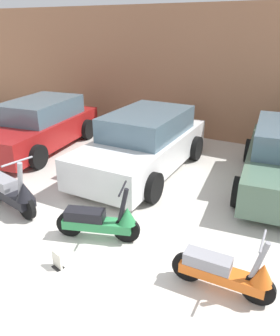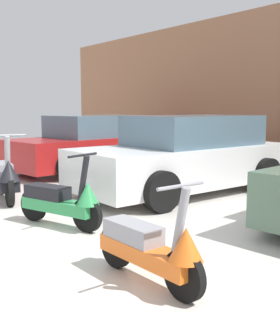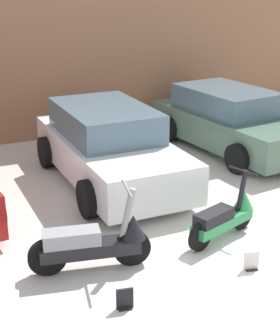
{
  "view_description": "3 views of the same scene",
  "coord_description": "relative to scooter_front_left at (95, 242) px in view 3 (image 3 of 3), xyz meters",
  "views": [
    {
      "loc": [
        2.66,
        -2.41,
        3.2
      ],
      "look_at": [
        -0.16,
        2.82,
        0.61
      ],
      "focal_mm": 35.0,
      "sensor_mm": 36.0,
      "label": 1
    },
    {
      "loc": [
        4.77,
        -1.18,
        1.52
      ],
      "look_at": [
        -0.22,
        2.63,
        0.62
      ],
      "focal_mm": 45.0,
      "sensor_mm": 36.0,
      "label": 2
    },
    {
      "loc": [
        -3.89,
        -4.38,
        3.6
      ],
      "look_at": [
        -0.75,
        2.55,
        0.74
      ],
      "focal_mm": 55.0,
      "sensor_mm": 36.0,
      "label": 3
    }
  ],
  "objects": [
    {
      "name": "car_rear_right",
      "position": [
        4.37,
        3.51,
        0.23
      ],
      "size": [
        2.2,
        4.03,
        1.31
      ],
      "rotation": [
        0.0,
        0.0,
        -1.46
      ],
      "color": "#51705B",
      "rests_on": "ground_plane"
    },
    {
      "name": "wall_back",
      "position": [
        2.0,
        5.92,
        1.49
      ],
      "size": [
        19.6,
        0.12,
        3.78
      ],
      "primitive_type": "cube",
      "color": "#9E6B4C",
      "rests_on": "ground_plane"
    },
    {
      "name": "placard_near_left_scooter",
      "position": [
        0.01,
        -0.94,
        -0.28
      ],
      "size": [
        0.2,
        0.15,
        0.26
      ],
      "rotation": [
        0.0,
        0.0,
        -0.17
      ],
      "color": "black",
      "rests_on": "ground_plane"
    },
    {
      "name": "scooter_front_left",
      "position": [
        0.0,
        0.0,
        0.0
      ],
      "size": [
        1.58,
        0.66,
        1.11
      ],
      "rotation": [
        0.0,
        0.0,
        -0.2
      ],
      "color": "black",
      "rests_on": "ground_plane"
    },
    {
      "name": "scooter_front_right",
      "position": [
        1.99,
        0.03,
        -0.05
      ],
      "size": [
        1.34,
        0.68,
        0.97
      ],
      "rotation": [
        0.0,
        0.0,
        0.33
      ],
      "color": "black",
      "rests_on": "ground_plane"
    },
    {
      "name": "placard_near_right_scooter",
      "position": [
        1.84,
        -0.85,
        -0.28
      ],
      "size": [
        0.2,
        0.16,
        0.26
      ],
      "rotation": [
        0.0,
        0.0,
        -0.26
      ],
      "color": "black",
      "rests_on": "ground_plane"
    },
    {
      "name": "car_rear_center",
      "position": [
        1.29,
        2.85,
        0.26
      ],
      "size": [
        1.98,
        4.06,
        1.38
      ],
      "rotation": [
        0.0,
        0.0,
        -1.56
      ],
      "color": "white",
      "rests_on": "ground_plane"
    },
    {
      "name": "ground_plane",
      "position": [
        2.0,
        -1.18,
        -0.4
      ],
      "size": [
        28.0,
        28.0,
        0.0
      ],
      "primitive_type": "plane",
      "color": "silver"
    }
  ]
}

